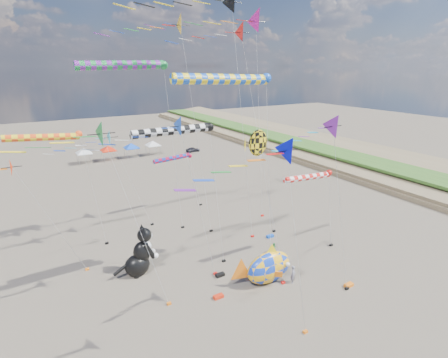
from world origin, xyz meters
TOP-DOWN VIEW (x-y plane):
  - ground at (0.00, 0.00)m, footprint 260.00×260.00m
  - delta_kite_0 at (-7.78, 10.17)m, footprint 11.08×1.83m
  - delta_kite_1 at (-3.75, -0.31)m, footprint 9.07×1.83m
  - delta_kite_2 at (-2.80, 18.65)m, footprint 11.56×2.30m
  - delta_kite_3 at (0.27, 14.82)m, footprint 14.17×2.56m
  - delta_kite_4 at (-12.65, 8.17)m, footprint 11.93×2.14m
  - delta_kite_5 at (3.07, 1.86)m, footprint 8.57×1.95m
  - delta_kite_6 at (-9.07, 24.16)m, footprint 11.01×2.11m
  - delta_kite_7 at (4.23, 14.57)m, footprint 11.04×2.24m
  - delta_kite_8 at (-17.39, 17.38)m, footprint 8.64×1.74m
  - delta_kite_9 at (6.36, 19.14)m, footprint 14.85×2.98m
  - windsock_0 at (0.67, 26.98)m, footprint 6.99×0.63m
  - windsock_1 at (-14.70, 21.92)m, footprint 8.43×0.73m
  - windsock_2 at (-1.94, 8.78)m, footprint 10.35×0.87m
  - windsock_3 at (7.64, 8.43)m, footprint 7.71×0.65m
  - windsock_4 at (-6.45, 21.33)m, footprint 10.71×0.96m
  - windsock_5 at (-5.22, 11.75)m, footprint 8.91×0.78m
  - angelfish_kite at (2.88, 11.22)m, footprint 3.74×3.02m
  - cat_inflatable at (-8.70, 14.15)m, footprint 3.79×1.97m
  - fish_inflatable at (1.29, 6.55)m, footprint 6.46×3.05m
  - person_adult at (3.24, 5.24)m, footprint 0.76×0.76m
  - child_green at (5.23, 10.58)m, footprint 0.56×0.44m
  - child_blue at (1.69, 6.26)m, footprint 0.59×0.56m
  - kite_bag_0 at (-4.00, 6.78)m, footprint 0.90×0.44m
  - kite_bag_1 at (-2.19, 9.63)m, footprint 0.90×0.44m
  - kite_bag_2 at (7.32, 2.09)m, footprint 0.90×0.44m
  - kite_bag_3 at (7.06, 13.64)m, footprint 0.90×0.44m
  - tent_row at (1.50, 60.00)m, footprint 19.20×4.20m
  - parked_car at (18.14, 58.00)m, footprint 3.44×1.48m

SIDE VIEW (x-z plane):
  - ground at x=0.00m, z-range 0.00..0.00m
  - kite_bag_0 at x=-4.00m, z-range 0.00..0.30m
  - kite_bag_1 at x=-2.19m, z-range 0.00..0.30m
  - kite_bag_2 at x=7.32m, z-range 0.00..0.30m
  - kite_bag_3 at x=7.06m, z-range 0.00..0.30m
  - child_blue at x=1.69m, z-range 0.00..0.99m
  - child_green at x=5.23m, z-range 0.00..1.15m
  - parked_car at x=18.14m, z-range 0.00..1.16m
  - person_adult at x=3.24m, z-range 0.00..1.78m
  - fish_inflatable at x=1.29m, z-range -0.48..3.56m
  - cat_inflatable at x=-8.70m, z-range 0.00..5.04m
  - tent_row at x=1.50m, z-range 1.25..5.05m
  - windsock_0 at x=0.67m, z-range 3.63..11.66m
  - windsock_3 at x=7.64m, z-range 4.26..13.56m
  - delta_kite_8 at x=-17.39m, z-range 4.92..17.22m
  - delta_kite_6 at x=-9.07m, z-range 5.12..18.07m
  - angelfish_kite at x=2.88m, z-range 5.45..19.20m
  - windsock_1 at x=-14.70m, z-range 6.23..19.58m
  - windsock_5 at x=-5.22m, z-range 6.90..21.62m
  - delta_kite_1 at x=-3.75m, z-range 6.64..22.52m
  - delta_kite_0 at x=-7.78m, z-range 6.74..22.84m
  - delta_kite_4 at x=-12.65m, z-range 6.69..22.89m
  - delta_kite_5 at x=3.07m, z-range 6.94..23.40m
  - windsock_2 at x=-1.94m, z-range 9.02..28.05m
  - windsock_4 at x=-6.45m, z-range 9.54..29.70m
  - delta_kite_7 at x=4.23m, z-range 10.58..34.62m
  - delta_kite_2 at x=-2.80m, z-range 10.87..35.52m
  - delta_kite_9 at x=6.36m, z-range 11.23..37.18m
  - delta_kite_3 at x=0.27m, z-range 11.71..38.27m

